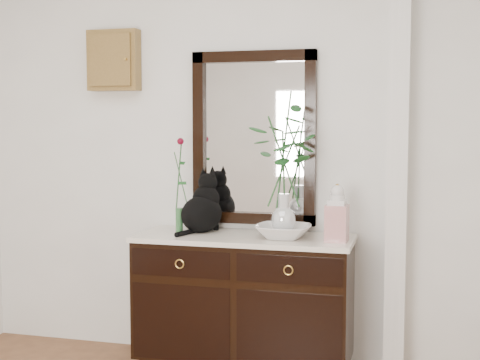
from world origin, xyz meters
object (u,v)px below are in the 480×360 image
(cat, at_px, (202,202))
(ginger_jar, at_px, (337,212))
(lotus_bowl, at_px, (283,231))
(sideboard, at_px, (244,296))

(cat, xyz_separation_m, ginger_jar, (0.86, -0.12, -0.02))
(cat, height_order, lotus_bowl, cat)
(cat, relative_size, ginger_jar, 1.11)
(lotus_bowl, height_order, ginger_jar, ginger_jar)
(sideboard, bearing_deg, cat, 167.65)
(cat, height_order, ginger_jar, cat)
(sideboard, xyz_separation_m, ginger_jar, (0.57, -0.05, 0.55))
(sideboard, bearing_deg, lotus_bowl, -6.31)
(sideboard, distance_m, lotus_bowl, 0.49)
(lotus_bowl, distance_m, ginger_jar, 0.35)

